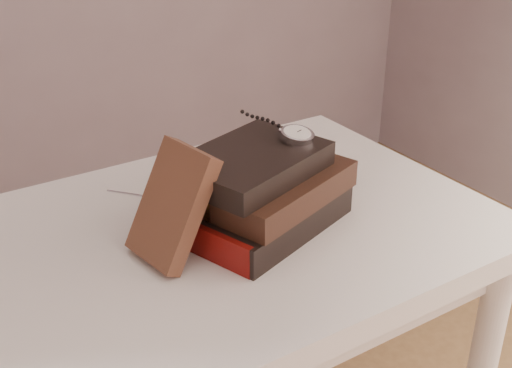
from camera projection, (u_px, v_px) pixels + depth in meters
table at (184, 288)px, 1.05m from camera, size 1.00×0.60×0.75m
book_stack at (262, 191)px, 1.02m from camera, size 0.30×0.25×0.13m
journal at (172, 205)px, 0.94m from camera, size 0.12×0.12×0.16m
pocket_watch at (295, 134)px, 1.03m from camera, size 0.07×0.16×0.02m
eyeglasses at (180, 189)px, 1.00m from camera, size 0.14×0.15×0.05m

